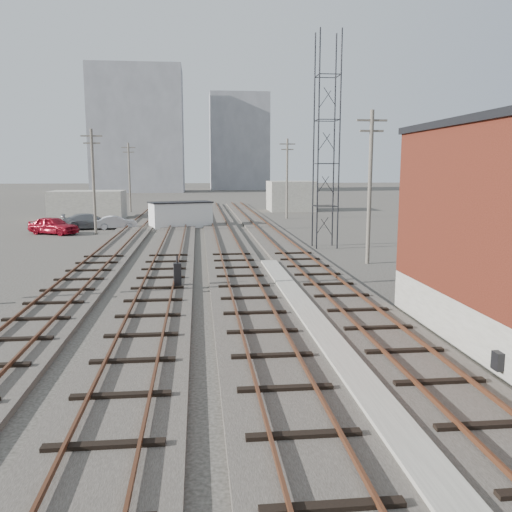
{
  "coord_description": "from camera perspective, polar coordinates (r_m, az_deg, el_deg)",
  "views": [
    {
      "loc": [
        -3.57,
        -3.19,
        5.62
      ],
      "look_at": [
        -1.32,
        17.93,
        2.2
      ],
      "focal_mm": 38.0,
      "sensor_mm": 36.0,
      "label": 1
    }
  ],
  "objects": [
    {
      "name": "ground",
      "position": [
        63.54,
        -2.85,
        4.05
      ],
      "size": [
        320.0,
        320.0,
        0.0
      ],
      "primitive_type": "plane",
      "color": "#282621",
      "rests_on": "ground"
    },
    {
      "name": "track_right",
      "position": [
        42.98,
        2.08,
        1.76
      ],
      "size": [
        3.2,
        90.0,
        0.39
      ],
      "color": "#332D28",
      "rests_on": "ground"
    },
    {
      "name": "track_mid_right",
      "position": [
        42.6,
        -3.25,
        1.69
      ],
      "size": [
        3.2,
        90.0,
        0.39
      ],
      "color": "#332D28",
      "rests_on": "ground"
    },
    {
      "name": "track_mid_left",
      "position": [
        42.59,
        -8.64,
        1.6
      ],
      "size": [
        3.2,
        90.0,
        0.39
      ],
      "color": "#332D28",
      "rests_on": "ground"
    },
    {
      "name": "track_left",
      "position": [
        42.96,
        -13.97,
        1.49
      ],
      "size": [
        3.2,
        90.0,
        0.39
      ],
      "color": "#332D28",
      "rests_on": "ground"
    },
    {
      "name": "platform_curb",
      "position": [
        18.5,
        6.98,
        -8.19
      ],
      "size": [
        0.9,
        28.0,
        0.26
      ],
      "primitive_type": "cube",
      "color": "gray",
      "rests_on": "ground"
    },
    {
      "name": "lattice_tower",
      "position": [
        39.3,
        7.42,
        11.81
      ],
      "size": [
        1.6,
        1.6,
        15.0
      ],
      "color": "black",
      "rests_on": "ground"
    },
    {
      "name": "utility_pole_left_b",
      "position": [
        49.02,
        -16.74,
        7.79
      ],
      "size": [
        1.8,
        0.24,
        9.0
      ],
      "color": "#595147",
      "rests_on": "ground"
    },
    {
      "name": "utility_pole_left_c",
      "position": [
        73.74,
        -13.18,
        8.26
      ],
      "size": [
        1.8,
        0.24,
        9.0
      ],
      "color": "#595147",
      "rests_on": "ground"
    },
    {
      "name": "utility_pole_right_a",
      "position": [
        32.79,
        11.9,
        7.51
      ],
      "size": [
        1.8,
        0.24,
        9.0
      ],
      "color": "#595147",
      "rests_on": "ground"
    },
    {
      "name": "utility_pole_right_b",
      "position": [
        62.02,
        3.29,
        8.36
      ],
      "size": [
        1.8,
        0.24,
        9.0
      ],
      "color": "#595147",
      "rests_on": "ground"
    },
    {
      "name": "apartment_left",
      "position": [
        139.26,
        -12.34,
        12.79
      ],
      "size": [
        22.0,
        14.0,
        30.0
      ],
      "primitive_type": "cube",
      "color": "gray",
      "rests_on": "ground"
    },
    {
      "name": "apartment_right",
      "position": [
        153.81,
        -1.81,
        11.88
      ],
      "size": [
        16.0,
        12.0,
        26.0
      ],
      "primitive_type": "cube",
      "color": "gray",
      "rests_on": "ground"
    },
    {
      "name": "shed_left",
      "position": [
        64.53,
        -17.26,
        5.16
      ],
      "size": [
        8.0,
        5.0,
        3.2
      ],
      "primitive_type": "cube",
      "color": "gray",
      "rests_on": "ground"
    },
    {
      "name": "shed_right",
      "position": [
        74.35,
        3.67,
        6.33
      ],
      "size": [
        6.0,
        6.0,
        4.0
      ],
      "primitive_type": "cube",
      "color": "gray",
      "rests_on": "ground"
    },
    {
      "name": "switch_stand",
      "position": [
        25.77,
        -8.28,
        -1.96
      ],
      "size": [
        0.38,
        0.38,
        1.48
      ],
      "rotation": [
        0.0,
        0.0,
        0.12
      ],
      "color": "black",
      "rests_on": "ground"
    },
    {
      "name": "site_trailer",
      "position": [
        53.25,
        -7.94,
        4.36
      ],
      "size": [
        6.46,
        4.36,
        2.5
      ],
      "rotation": [
        0.0,
        0.0,
        0.33
      ],
      "color": "silver",
      "rests_on": "ground"
    },
    {
      "name": "car_red",
      "position": [
        50.29,
        -20.55,
        3.03
      ],
      "size": [
        4.89,
        3.79,
        1.55
      ],
      "primitive_type": "imported",
      "rotation": [
        0.0,
        0.0,
        1.07
      ],
      "color": "maroon",
      "rests_on": "ground"
    },
    {
      "name": "car_silver",
      "position": [
        52.99,
        -14.49,
        3.44
      ],
      "size": [
        3.99,
        2.04,
        1.25
      ],
      "primitive_type": "imported",
      "rotation": [
        0.0,
        0.0,
        1.77
      ],
      "color": "#A9ABB1",
      "rests_on": "ground"
    },
    {
      "name": "car_grey",
      "position": [
        53.59,
        -17.09,
        3.51
      ],
      "size": [
        5.4,
        3.05,
        1.48
      ],
      "primitive_type": "imported",
      "rotation": [
        0.0,
        0.0,
        1.77
      ],
      "color": "slate",
      "rests_on": "ground"
    }
  ]
}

